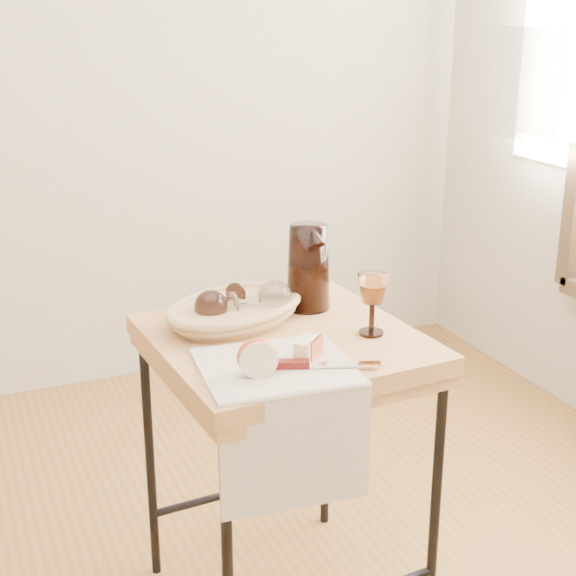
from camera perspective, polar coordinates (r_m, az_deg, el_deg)
name	(u,v)px	position (r m, az deg, el deg)	size (l,w,h in m)	color
wall_back	(21,38)	(3.19, -17.86, 16.02)	(3.60, 0.00, 2.70)	#BDB39A
side_table	(285,475)	(2.08, -0.22, -12.73)	(0.58, 0.58, 0.74)	brown
tea_towel	(275,366)	(1.74, -0.87, -5.41)	(0.31, 0.28, 0.01)	silver
bread_basket	(236,312)	(1.98, -3.62, -1.65)	(0.33, 0.23, 0.05)	tan
goblet_lying_a	(222,301)	(1.98, -4.57, -0.90)	(0.13, 0.08, 0.08)	#41251F
goblet_lying_b	(257,300)	(1.97, -2.11, -0.85)	(0.14, 0.08, 0.08)	white
pitcher	(308,267)	(2.05, 1.40, 1.46)	(0.15, 0.23, 0.25)	black
wine_goblet	(372,304)	(1.90, 5.81, -1.09)	(0.07, 0.07, 0.15)	white
apple_half	(257,356)	(1.68, -2.13, -4.71)	(0.08, 0.04, 0.08)	red
apple_wedge	(307,349)	(1.76, 1.30, -4.19)	(0.07, 0.04, 0.04)	#FFE7C2
table_knife	(318,363)	(1.73, 2.06, -5.16)	(0.24, 0.03, 0.02)	silver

